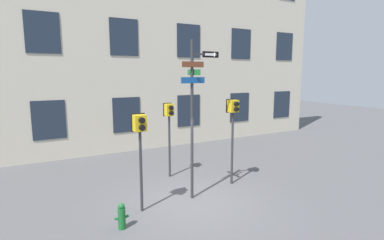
{
  "coord_description": "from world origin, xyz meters",
  "views": [
    {
      "loc": [
        -4.14,
        -7.41,
        3.83
      ],
      "look_at": [
        0.1,
        0.32,
        2.45
      ],
      "focal_mm": 28.0,
      "sensor_mm": 36.0,
      "label": 1
    }
  ],
  "objects_px": {
    "street_sign_pole": "(194,107)",
    "pedestrian_signal_right": "(233,118)",
    "fire_hydrant": "(122,216)",
    "pedestrian_signal_across": "(169,120)",
    "pedestrian_signal_left": "(140,135)"
  },
  "relations": [
    {
      "from": "street_sign_pole",
      "to": "pedestrian_signal_right",
      "type": "xyz_separation_m",
      "value": [
        1.74,
        0.41,
        -0.5
      ]
    },
    {
      "from": "street_sign_pole",
      "to": "fire_hydrant",
      "type": "xyz_separation_m",
      "value": [
        -2.5,
        -0.79,
        -2.5
      ]
    },
    {
      "from": "street_sign_pole",
      "to": "pedestrian_signal_left",
      "type": "xyz_separation_m",
      "value": [
        -1.73,
        -0.1,
        -0.64
      ]
    },
    {
      "from": "pedestrian_signal_left",
      "to": "pedestrian_signal_right",
      "type": "relative_size",
      "value": 0.93
    },
    {
      "from": "street_sign_pole",
      "to": "pedestrian_signal_right",
      "type": "height_order",
      "value": "street_sign_pole"
    },
    {
      "from": "pedestrian_signal_left",
      "to": "fire_hydrant",
      "type": "relative_size",
      "value": 4.12
    },
    {
      "from": "street_sign_pole",
      "to": "pedestrian_signal_right",
      "type": "bearing_deg",
      "value": 13.21
    },
    {
      "from": "pedestrian_signal_right",
      "to": "pedestrian_signal_across",
      "type": "relative_size",
      "value": 1.07
    },
    {
      "from": "street_sign_pole",
      "to": "fire_hydrant",
      "type": "distance_m",
      "value": 3.62
    },
    {
      "from": "street_sign_pole",
      "to": "pedestrian_signal_left",
      "type": "height_order",
      "value": "street_sign_pole"
    },
    {
      "from": "fire_hydrant",
      "to": "pedestrian_signal_right",
      "type": "bearing_deg",
      "value": 15.83
    },
    {
      "from": "street_sign_pole",
      "to": "pedestrian_signal_across",
      "type": "relative_size",
      "value": 1.73
    },
    {
      "from": "fire_hydrant",
      "to": "pedestrian_signal_left",
      "type": "bearing_deg",
      "value": 42.1
    },
    {
      "from": "pedestrian_signal_across",
      "to": "fire_hydrant",
      "type": "xyz_separation_m",
      "value": [
        -2.64,
        -2.91,
        -1.83
      ]
    },
    {
      "from": "street_sign_pole",
      "to": "fire_hydrant",
      "type": "bearing_deg",
      "value": -162.39
    }
  ]
}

